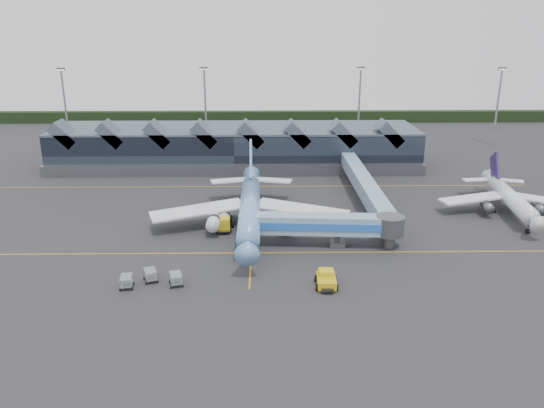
{
  "coord_description": "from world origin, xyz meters",
  "views": [
    {
      "loc": [
        2.09,
        -83.87,
        33.66
      ],
      "look_at": [
        3.38,
        1.01,
        5.0
      ],
      "focal_mm": 35.0,
      "sensor_mm": 36.0,
      "label": 1
    }
  ],
  "objects_px": {
    "regional_jet": "(509,197)",
    "pushback_tug": "(326,280)",
    "jet_bridge": "(330,225)",
    "fuel_truck": "(224,217)",
    "main_airliner": "(250,206)"
  },
  "relations": [
    {
      "from": "fuel_truck",
      "to": "pushback_tug",
      "type": "height_order",
      "value": "fuel_truck"
    },
    {
      "from": "regional_jet",
      "to": "pushback_tug",
      "type": "xyz_separation_m",
      "value": [
        -37.66,
        -29.17,
        -2.2
      ]
    },
    {
      "from": "main_airliner",
      "to": "pushback_tug",
      "type": "relative_size",
      "value": 8.56
    },
    {
      "from": "main_airliner",
      "to": "regional_jet",
      "type": "bearing_deg",
      "value": 7.5
    },
    {
      "from": "jet_bridge",
      "to": "regional_jet",
      "type": "bearing_deg",
      "value": 27.58
    },
    {
      "from": "fuel_truck",
      "to": "main_airliner",
      "type": "bearing_deg",
      "value": -9.28
    },
    {
      "from": "main_airliner",
      "to": "jet_bridge",
      "type": "height_order",
      "value": "main_airliner"
    },
    {
      "from": "regional_jet",
      "to": "fuel_truck",
      "type": "height_order",
      "value": "regional_jet"
    },
    {
      "from": "jet_bridge",
      "to": "fuel_truck",
      "type": "height_order",
      "value": "jet_bridge"
    },
    {
      "from": "regional_jet",
      "to": "pushback_tug",
      "type": "distance_m",
      "value": 47.68
    },
    {
      "from": "jet_bridge",
      "to": "fuel_truck",
      "type": "relative_size",
      "value": 2.79
    },
    {
      "from": "fuel_truck",
      "to": "regional_jet",
      "type": "bearing_deg",
      "value": 3.49
    },
    {
      "from": "regional_jet",
      "to": "fuel_truck",
      "type": "bearing_deg",
      "value": -167.11
    },
    {
      "from": "jet_bridge",
      "to": "fuel_truck",
      "type": "distance_m",
      "value": 20.1
    },
    {
      "from": "main_airliner",
      "to": "pushback_tug",
      "type": "distance_m",
      "value": 25.16
    }
  ]
}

